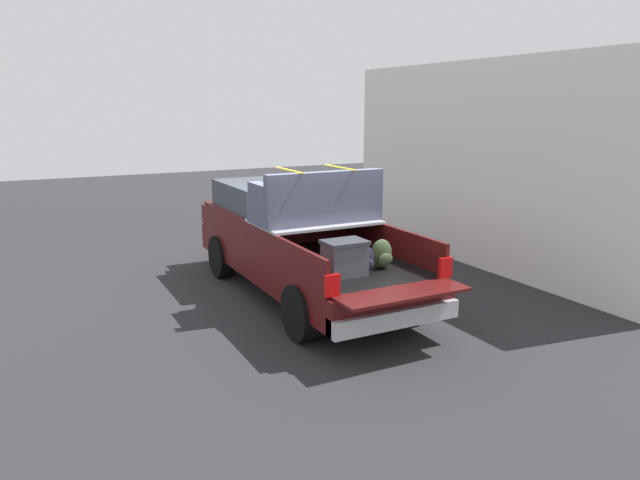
{
  "coord_description": "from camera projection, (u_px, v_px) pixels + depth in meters",
  "views": [
    {
      "loc": [
        -8.67,
        4.19,
        3.19
      ],
      "look_at": [
        -0.6,
        0.0,
        1.1
      ],
      "focal_mm": 32.88,
      "sensor_mm": 36.0,
      "label": 1
    }
  ],
  "objects": [
    {
      "name": "pickup_truck",
      "position": [
        295.0,
        238.0,
        10.18
      ],
      "size": [
        6.05,
        2.06,
        2.23
      ],
      "color": "#470F0F",
      "rests_on": "ground_plane"
    },
    {
      "name": "ground_plane",
      "position": [
        304.0,
        295.0,
        10.09
      ],
      "size": [
        40.0,
        40.0,
        0.0
      ],
      "primitive_type": "plane",
      "color": "#262628"
    },
    {
      "name": "building_facade",
      "position": [
        477.0,
        165.0,
        11.75
      ],
      "size": [
        8.11,
        0.36,
        4.06
      ],
      "primitive_type": "cube",
      "color": "white",
      "rests_on": "ground_plane"
    }
  ]
}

